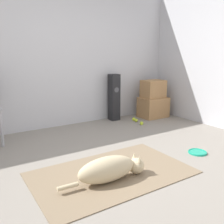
{
  "coord_description": "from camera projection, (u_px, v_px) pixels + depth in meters",
  "views": [
    {
      "loc": [
        -1.33,
        -2.15,
        1.29
      ],
      "look_at": [
        0.6,
        0.88,
        0.45
      ],
      "focal_mm": 40.0,
      "sensor_mm": 36.0,
      "label": 1
    }
  ],
  "objects": [
    {
      "name": "frisbee",
      "position": [
        197.0,
        152.0,
        3.32
      ],
      "size": [
        0.24,
        0.24,
        0.03
      ],
      "color": "#199E7A",
      "rests_on": "ground_plane"
    },
    {
      "name": "wall_back",
      "position": [
        43.0,
        55.0,
        4.19
      ],
      "size": [
        8.0,
        0.06,
        2.55
      ],
      "color": "silver",
      "rests_on": "ground_plane"
    },
    {
      "name": "cardboard_box_upper",
      "position": [
        153.0,
        89.0,
        5.11
      ],
      "size": [
        0.45,
        0.33,
        0.36
      ],
      "color": "#A87A4C",
      "rests_on": "cardboard_box_lower"
    },
    {
      "name": "tennis_ball_loose_on_carpet",
      "position": [
        134.0,
        119.0,
        4.92
      ],
      "size": [
        0.07,
        0.07,
        0.07
      ],
      "color": "#C6E033",
      "rests_on": "ground_plane"
    },
    {
      "name": "dog",
      "position": [
        111.0,
        169.0,
        2.56
      ],
      "size": [
        0.97,
        0.26,
        0.27
      ],
      "color": "beige",
      "rests_on": "area_rug"
    },
    {
      "name": "cardboard_box_lower",
      "position": [
        153.0,
        107.0,
        5.18
      ],
      "size": [
        0.56,
        0.41,
        0.41
      ],
      "color": "#A87A4C",
      "rests_on": "ground_plane"
    },
    {
      "name": "tennis_ball_near_speaker",
      "position": [
        136.0,
        120.0,
        4.83
      ],
      "size": [
        0.07,
        0.07,
        0.07
      ],
      "color": "#C6E033",
      "rests_on": "ground_plane"
    },
    {
      "name": "area_rug",
      "position": [
        112.0,
        173.0,
        2.76
      ],
      "size": [
        1.73,
        1.06,
        0.01
      ],
      "color": "#847056",
      "rests_on": "ground_plane"
    },
    {
      "name": "tennis_ball_by_boxes",
      "position": [
        142.0,
        123.0,
        4.63
      ],
      "size": [
        0.07,
        0.07,
        0.07
      ],
      "color": "#C6E033",
      "rests_on": "ground_plane"
    },
    {
      "name": "floor_speaker",
      "position": [
        114.0,
        97.0,
        4.91
      ],
      "size": [
        0.18,
        0.19,
        0.91
      ],
      "color": "black",
      "rests_on": "ground_plane"
    },
    {
      "name": "ground_plane",
      "position": [
        109.0,
        173.0,
        2.75
      ],
      "size": [
        12.0,
        12.0,
        0.0
      ],
      "primitive_type": "plane",
      "color": "gray"
    }
  ]
}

